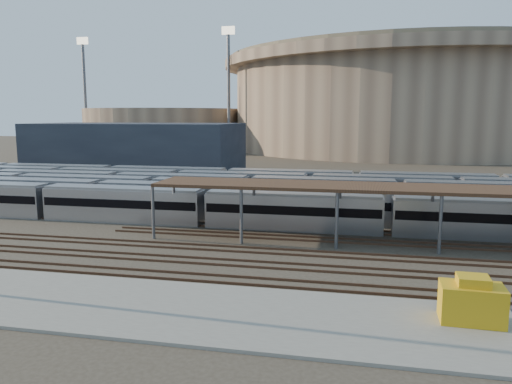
{
  "coord_description": "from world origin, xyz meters",
  "views": [
    {
      "loc": [
        11.17,
        -41.8,
        11.57
      ],
      "look_at": [
        -0.35,
        12.0,
        3.13
      ],
      "focal_mm": 35.0,
      "sensor_mm": 36.0,
      "label": 1
    }
  ],
  "objects": [
    {
      "name": "apron",
      "position": [
        -5.0,
        -15.0,
        0.1
      ],
      "size": [
        50.0,
        9.0,
        0.2
      ],
      "primitive_type": "cube",
      "color": "gray",
      "rests_on": "ground"
    },
    {
      "name": "secondary_arena",
      "position": [
        -60.0,
        130.0,
        7.0
      ],
      "size": [
        56.0,
        56.0,
        14.0
      ],
      "primitive_type": "cylinder",
      "color": "gray",
      "rests_on": "ground"
    },
    {
      "name": "floodlight_0",
      "position": [
        -30.0,
        110.0,
        20.65
      ],
      "size": [
        4.0,
        1.0,
        38.4
      ],
      "color": "#58585D",
      "rests_on": "ground"
    },
    {
      "name": "empty_tracks",
      "position": [
        0.0,
        -5.0,
        0.09
      ],
      "size": [
        170.0,
        9.62,
        0.18
      ],
      "color": "#4C3323",
      "rests_on": "ground"
    },
    {
      "name": "yellow_equipment",
      "position": [
        17.36,
        -13.47,
        1.25
      ],
      "size": [
        3.42,
        2.2,
        2.1
      ],
      "primitive_type": "cube",
      "rotation": [
        0.0,
        0.0,
        -0.03
      ],
      "color": "#C69812",
      "rests_on": "apron"
    },
    {
      "name": "subway_trains",
      "position": [
        -1.5,
        18.5,
        1.8
      ],
      "size": [
        124.65,
        23.9,
        3.6
      ],
      "color": "#ACADB1",
      "rests_on": "ground"
    },
    {
      "name": "stadium",
      "position": [
        25.0,
        140.0,
        16.47
      ],
      "size": [
        124.0,
        124.0,
        32.5
      ],
      "color": "gray",
      "rests_on": "ground"
    },
    {
      "name": "floodlight_1",
      "position": [
        -85.0,
        120.0,
        20.65
      ],
      "size": [
        4.0,
        1.0,
        38.4
      ],
      "color": "#58585D",
      "rests_on": "ground"
    },
    {
      "name": "ground",
      "position": [
        0.0,
        0.0,
        0.0
      ],
      "size": [
        420.0,
        420.0,
        0.0
      ],
      "primitive_type": "plane",
      "color": "#383026",
      "rests_on": "ground"
    },
    {
      "name": "floodlight_3",
      "position": [
        -10.0,
        160.0,
        20.65
      ],
      "size": [
        4.0,
        1.0,
        38.4
      ],
      "color": "#58585D",
      "rests_on": "ground"
    },
    {
      "name": "inspection_shed",
      "position": [
        22.0,
        4.0,
        4.98
      ],
      "size": [
        60.3,
        6.0,
        5.3
      ],
      "color": "#58585D",
      "rests_on": "ground"
    },
    {
      "name": "service_building",
      "position": [
        -35.0,
        55.0,
        5.0
      ],
      "size": [
        42.0,
        20.0,
        10.0
      ],
      "primitive_type": "cube",
      "color": "#1E232D",
      "rests_on": "ground"
    }
  ]
}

